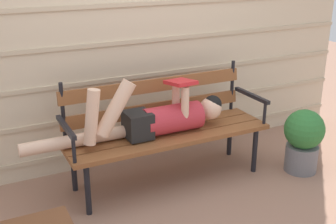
{
  "coord_description": "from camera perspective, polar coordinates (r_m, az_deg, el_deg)",
  "views": [
    {
      "loc": [
        -1.48,
        -2.82,
        1.84
      ],
      "look_at": [
        0.0,
        0.13,
        0.62
      ],
      "focal_mm": 46.55,
      "sensor_mm": 36.0,
      "label": 1
    }
  ],
  "objects": [
    {
      "name": "reclining_person",
      "position": [
        3.49,
        -1.67,
        -0.76
      ],
      "size": [
        1.67,
        0.27,
        0.52
      ],
      "color": "#B72D38"
    },
    {
      "name": "park_bench",
      "position": [
        3.63,
        -0.51,
        -1.62
      ],
      "size": [
        1.72,
        0.52,
        0.91
      ],
      "color": "brown",
      "rests_on": "ground"
    },
    {
      "name": "potted_plant",
      "position": [
        3.99,
        17.3,
        -3.32
      ],
      "size": [
        0.35,
        0.35,
        0.57
      ],
      "color": "slate",
      "rests_on": "ground"
    },
    {
      "name": "ground_plane",
      "position": [
        3.68,
        0.94,
        -9.8
      ],
      "size": [
        12.0,
        12.0,
        0.0
      ],
      "primitive_type": "plane",
      "color": "#936B56"
    },
    {
      "name": "house_siding",
      "position": [
        3.87,
        -3.9,
        11.66
      ],
      "size": [
        4.56,
        0.08,
        2.54
      ],
      "color": "beige",
      "rests_on": "ground"
    }
  ]
}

